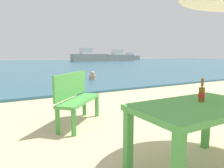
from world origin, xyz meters
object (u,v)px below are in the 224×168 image
Objects in this scene: bench_green_left at (76,95)px; boat_tanker at (130,57)px; swimmer_person at (93,76)px; boat_fishing_trawler at (119,57)px; picnic_table_green at (197,115)px; beer_bottle_amber at (202,93)px; boat_sailboat at (89,57)px.

boat_tanker reaches higher than bench_green_left.
boat_fishing_trawler reaches higher than swimmer_person.
boat_tanker is (7.77, 7.18, -0.18)m from boat_fishing_trawler.
swimmer_person is (2.35, 7.89, -0.41)m from picnic_table_green.
swimmer_person is (2.20, 7.82, -0.61)m from beer_bottle_amber.
beer_bottle_amber is at bearing 26.24° from picnic_table_green.
boat_sailboat is (13.48, 34.54, 0.11)m from beer_bottle_amber.
boat_fishing_trawler is 0.94× the size of boat_sailboat.
beer_bottle_amber is 37.08m from boat_sailboat.
swimmer_person is 0.08× the size of boat_tanker.
beer_bottle_amber is at bearing -111.32° from boat_sailboat.
boat_tanker reaches higher than beer_bottle_amber.
bench_green_left is (-0.56, 2.16, -0.11)m from picnic_table_green.
bench_green_left is at bearing -116.89° from swimmer_person.
beer_bottle_amber is 0.24× the size of bench_green_left.
beer_bottle_amber is (0.14, 0.07, 0.20)m from picnic_table_green.
picnic_table_green is at bearing -153.76° from beer_bottle_amber.
picnic_table_green is 51.42m from boat_tanker.
boat_sailboat reaches higher than boat_fishing_trawler.
boat_fishing_trawler reaches higher than boat_tanker.
boat_sailboat is at bearing -172.77° from boat_fishing_trawler.
swimmer_person is at bearing 73.46° from picnic_table_green.
boat_fishing_trawler is 1.27× the size of boat_tanker.
beer_bottle_amber is 2.23m from bench_green_left.
swimmer_person is (2.91, 5.73, -0.30)m from bench_green_left.
beer_bottle_amber is 51.29m from boat_tanker.
beer_bottle_amber is at bearing -123.77° from boat_tanker.
boat_sailboat reaches higher than beer_bottle_amber.
boat_sailboat reaches higher than boat_tanker.
bench_green_left is 35.42m from boat_sailboat.
boat_tanker is at bearing 52.93° from swimmer_person.
boat_sailboat is 1.36× the size of boat_tanker.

